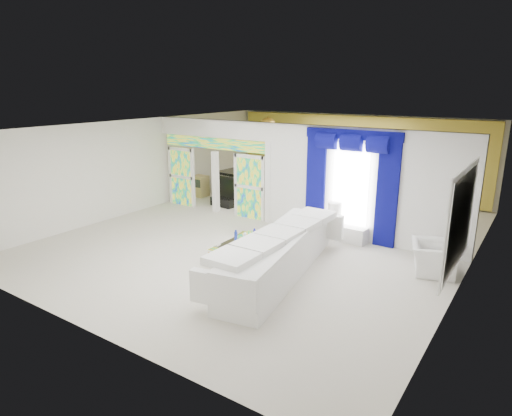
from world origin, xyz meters
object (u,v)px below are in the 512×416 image
Objects in this scene: console_table at (344,233)px; armchair at (432,258)px; coffee_table at (238,250)px; white_sofa at (280,255)px; grand_piano at (249,183)px.

console_table is 2.63m from armchair.
coffee_table is at bearing 95.91° from armchair.
armchair is (4.11, 1.69, 0.15)m from coffee_table.
white_sofa is 2.27× the size of grand_piano.
white_sofa is 3.65× the size of console_table.
coffee_table is 3.05m from console_table.
white_sofa is 2.90m from console_table.
grand_piano is (-4.85, 2.50, 0.30)m from console_table.
coffee_table is 1.32× the size of console_table.
armchair is 0.51× the size of grand_piano.
white_sofa is 7.05m from grand_piano.
grand_piano reaches higher than white_sofa.
console_table is 1.21× the size of armchair.
white_sofa is at bearing -12.53° from coffee_table.
coffee_table is at bearing -122.50° from console_table.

